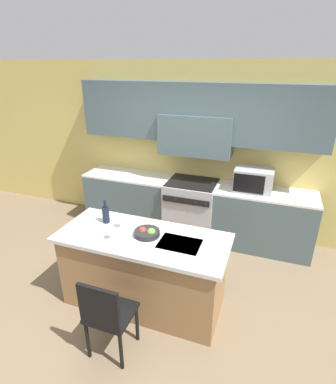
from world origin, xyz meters
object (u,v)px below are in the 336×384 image
at_px(island_chair, 107,314).
at_px(wine_bottle, 106,214).
at_px(wine_glass_far, 120,218).
at_px(fruit_bowl, 147,233).
at_px(microwave, 253,180).
at_px(range_stove, 191,209).
at_px(wine_glass_near, 110,229).

relative_size(island_chair, wine_bottle, 3.22).
bearing_deg(wine_bottle, wine_glass_far, -12.58).
relative_size(island_chair, wine_glass_far, 4.99).
bearing_deg(fruit_bowl, microwave, 59.99).
bearing_deg(microwave, range_stove, -178.83).
xyz_separation_m(wine_bottle, wine_glass_near, (0.23, -0.30, 0.02)).
xyz_separation_m(range_stove, wine_bottle, (-0.62, -1.54, 0.55)).
xyz_separation_m(wine_glass_far, fruit_bowl, (0.36, -0.06, -0.09)).
bearing_deg(wine_glass_near, island_chair, -65.56).
bearing_deg(island_chair, wine_bottle, 119.04).
distance_m(microwave, island_chair, 2.73).
height_order(wine_glass_far, fruit_bowl, wine_glass_far).
bearing_deg(wine_bottle, range_stove, 67.97).
distance_m(microwave, wine_glass_near, 2.27).
bearing_deg(wine_bottle, wine_glass_near, -52.77).
relative_size(microwave, wine_glass_far, 3.00).
distance_m(microwave, fruit_bowl, 1.92).
relative_size(wine_bottle, fruit_bowl, 0.99).
relative_size(microwave, wine_bottle, 1.94).
bearing_deg(wine_glass_far, microwave, 50.52).
bearing_deg(wine_glass_far, island_chair, -71.28).
distance_m(wine_bottle, wine_glass_near, 0.38).
height_order(range_stove, wine_glass_far, wine_glass_far).
xyz_separation_m(microwave, fruit_bowl, (-0.96, -1.66, -0.14)).
xyz_separation_m(wine_bottle, wine_glass_far, (0.21, -0.05, 0.02)).
relative_size(range_stove, wine_glass_far, 5.16).
relative_size(island_chair, fruit_bowl, 3.20).
bearing_deg(island_chair, wine_glass_near, 114.44).
height_order(wine_bottle, wine_glass_far, wine_bottle).
bearing_deg(wine_glass_far, range_stove, 75.56).
distance_m(range_stove, wine_bottle, 1.74).
bearing_deg(island_chair, wine_glass_far, 108.72).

